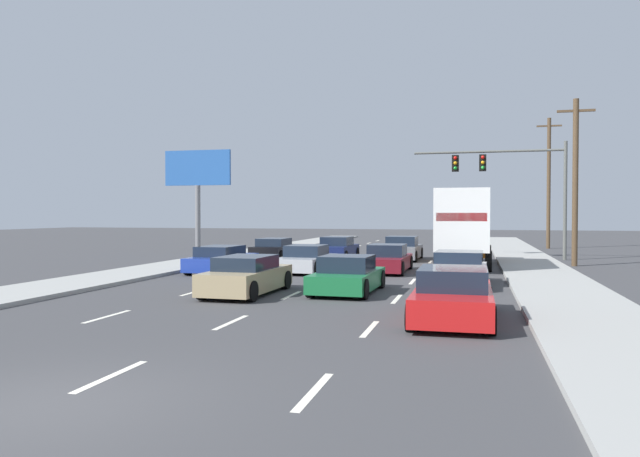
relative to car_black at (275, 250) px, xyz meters
The scene contains 19 objects.
ground_plane 5.43m from the car_black, ahead, with size 140.00×140.00×0.00m, color #3D3D3F.
sidewalk_right 15.03m from the car_black, 22.79° to the right, with size 3.12×80.00×0.14m, color #9E9E99.
sidewalk_left 6.65m from the car_black, 118.64° to the right, with size 3.12×80.00×0.14m, color #9E9E99.
lane_markings 5.64m from the car_black, 17.90° to the right, with size 6.94×57.00×0.01m.
car_black is the anchor object (origin of this frame).
car_blue 7.51m from the car_black, 89.98° to the right, with size 2.00×4.48×1.19m.
car_navy 3.57m from the car_black, 12.65° to the left, with size 1.90×4.15×1.33m.
car_silver 7.48m from the car_black, 60.39° to the right, with size 2.03×4.32×1.22m.
car_tan 14.80m from the car_black, 75.01° to the right, with size 1.89×4.36×1.26m.
car_gray 7.29m from the car_black, 12.49° to the left, with size 2.02×4.13×1.37m.
car_maroon 9.20m from the car_black, 37.96° to the right, with size 1.91×4.45×1.26m.
car_green 14.83m from the car_black, 62.05° to the right, with size 2.03×4.12×1.25m.
box_truck 10.98m from the car_black, 13.06° to the right, with size 2.71×7.93×3.76m.
car_white 14.49m from the car_black, 43.51° to the right, with size 2.15×4.46×1.25m.
car_red 20.47m from the car_black, 59.02° to the right, with size 1.96×4.67×1.30m.
traffic_signal_mast 13.82m from the car_black, 16.90° to the left, with size 8.60×0.69×6.75m.
utility_pole_mid 16.39m from the car_black, ahead, with size 1.80×0.28×8.38m.
utility_pole_far 23.21m from the car_black, 43.55° to the left, with size 1.80×0.28×9.85m.
roadside_billboard 10.50m from the car_black, 142.70° to the left, with size 4.84×0.36×7.03m.
Camera 1 is at (5.68, -7.00, 2.63)m, focal length 33.96 mm.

